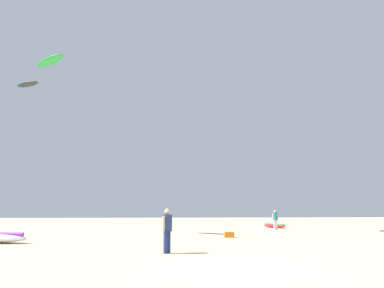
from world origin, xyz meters
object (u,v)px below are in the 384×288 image
object	(u,v)px
person_foreground	(167,227)
kite_grounded_mid	(274,226)
person_midground	(275,218)
kite_aloft_0	(28,84)
kite_aloft_3	(50,61)
cooler_box	(229,235)

from	to	relation	value
person_foreground	kite_grounded_mid	world-z (taller)	person_foreground
person_midground	kite_aloft_0	world-z (taller)	kite_aloft_0
kite_aloft_3	person_foreground	bearing A→B (deg)	-53.83
cooler_box	kite_aloft_0	bearing A→B (deg)	129.15
person_midground	kite_aloft_0	size ratio (longest dim) A/B	0.39
kite_aloft_3	cooler_box	bearing A→B (deg)	-17.09
person_foreground	kite_aloft_0	world-z (taller)	kite_aloft_0
person_foreground	person_midground	world-z (taller)	person_foreground
person_foreground	person_midground	bearing A→B (deg)	-80.63
person_foreground	kite_grounded_mid	distance (m)	20.86
cooler_box	person_midground	bearing A→B (deg)	55.93
cooler_box	kite_aloft_3	distance (m)	17.36
cooler_box	kite_aloft_3	bearing A→B (deg)	162.91
person_midground	kite_aloft_3	size ratio (longest dim) A/B	0.51
person_foreground	kite_aloft_0	size ratio (longest dim) A/B	0.42
kite_grounded_mid	cooler_box	bearing A→B (deg)	-119.44
person_foreground	person_midground	xyz separation A→B (m)	(9.03, 15.33, -0.07)
person_midground	cooler_box	world-z (taller)	person_midground
kite_aloft_0	kite_aloft_3	distance (m)	25.87
person_midground	kite_aloft_3	distance (m)	20.98
person_foreground	kite_aloft_3	size ratio (longest dim) A/B	0.55
person_foreground	kite_grounded_mid	size ratio (longest dim) A/B	0.52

